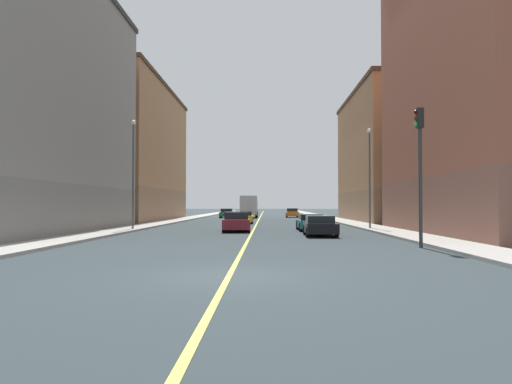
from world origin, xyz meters
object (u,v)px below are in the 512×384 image
object	(u,v)px
building_left_mid	(397,157)
car_yellow	(244,217)
car_black	(320,226)
car_orange	(292,213)
building_right_corner	(16,101)
car_teal	(311,222)
building_right_midblock	(125,153)
street_lamp_right_near	(133,164)
car_maroon	(237,222)
building_left_near	(500,70)
traffic_light_left_near	(420,158)
street_lamp_left_near	(370,168)
car_green	(227,213)
box_truck	(249,206)

from	to	relation	value
building_left_mid	car_yellow	bearing A→B (deg)	-161.49
car_black	car_orange	bearing A→B (deg)	89.23
building_right_corner	car_teal	bearing A→B (deg)	10.33
building_left_mid	building_right_midblock	xyz separation A→B (m)	(-32.09, 1.71, 0.68)
car_yellow	car_black	bearing A→B (deg)	-73.74
street_lamp_right_near	car_maroon	bearing A→B (deg)	-5.98
building_left_near	car_teal	distance (m)	16.13
car_yellow	car_orange	size ratio (longest dim) A/B	1.14
traffic_light_left_near	street_lamp_left_near	distance (m)	14.85
street_lamp_right_near	street_lamp_left_near	bearing A→B (deg)	4.92
car_green	box_truck	size ratio (longest dim) A/B	0.63
street_lamp_right_near	car_maroon	size ratio (longest dim) A/B	1.80
box_truck	street_lamp_right_near	bearing A→B (deg)	-102.10
car_black	street_lamp_left_near	bearing A→B (deg)	57.02
building_left_mid	street_lamp_left_near	world-z (taller)	building_left_mid
car_teal	car_orange	distance (m)	35.75
building_right_corner	traffic_light_left_near	bearing A→B (deg)	-22.61
car_teal	building_right_midblock	bearing A→B (deg)	134.30
street_lamp_right_near	car_black	xyz separation A→B (m)	(13.22, -5.60, -4.36)
car_yellow	street_lamp_right_near	bearing A→B (deg)	-118.94
building_left_mid	street_lamp_right_near	size ratio (longest dim) A/B	2.67
building_right_corner	car_green	bearing A→B (deg)	73.20
street_lamp_left_near	car_yellow	bearing A→B (deg)	130.14
car_yellow	car_black	world-z (taller)	car_black
building_right_midblock	car_teal	size ratio (longest dim) A/B	5.87
building_left_mid	car_teal	xyz separation A→B (m)	(-11.77, -19.11, -6.81)
car_green	building_right_corner	bearing A→B (deg)	-106.80
building_left_near	box_truck	bearing A→B (deg)	114.66
building_left_near	building_right_corner	size ratio (longest dim) A/B	0.97
building_right_corner	street_lamp_left_near	bearing A→B (deg)	10.93
box_truck	building_right_midblock	bearing A→B (deg)	-138.21
car_black	building_left_near	bearing A→B (deg)	6.40
street_lamp_right_near	car_yellow	bearing A→B (deg)	61.06
car_teal	street_lamp_left_near	bearing A→B (deg)	13.51
building_left_mid	traffic_light_left_near	distance (m)	33.95
building_left_mid	traffic_light_left_near	xyz separation A→B (m)	(-8.13, -32.79, -3.38)
building_left_near	car_orange	bearing A→B (deg)	105.46
car_green	car_teal	distance (m)	34.56
building_left_near	car_maroon	size ratio (longest dim) A/B	4.70
building_left_mid	car_maroon	distance (m)	27.48
street_lamp_right_near	car_orange	xyz separation A→B (m)	(13.78, 36.17, -4.31)
car_yellow	car_black	size ratio (longest dim) A/B	1.16
street_lamp_right_near	car_yellow	xyz separation A→B (m)	(7.58, 13.71, -4.36)
car_teal	car_yellow	bearing A→B (deg)	112.92
building_right_midblock	street_lamp_right_near	xyz separation A→B (m)	(7.12, -21.24, -3.12)
car_green	car_teal	size ratio (longest dim) A/B	0.95
traffic_light_left_near	building_right_corner	bearing A→B (deg)	157.39
street_lamp_left_near	building_left_mid	bearing A→B (deg)	68.42
building_left_mid	car_orange	bearing A→B (deg)	123.92
traffic_light_left_near	box_truck	xyz separation A→B (m)	(-9.51, 47.41, -2.36)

